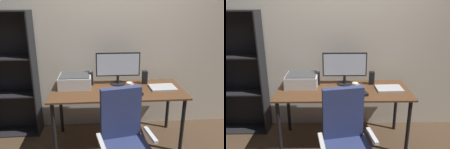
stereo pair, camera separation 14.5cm
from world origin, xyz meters
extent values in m
plane|color=#4C3826|center=(0.00, 0.00, 0.00)|extent=(12.00, 12.00, 0.00)
cube|color=beige|center=(0.00, 0.51, 1.30)|extent=(6.40, 0.10, 2.60)
cube|color=#56351E|center=(0.00, 0.00, 0.73)|extent=(1.64, 0.69, 0.02)
cylinder|color=black|center=(-0.76, -0.28, 0.36)|extent=(0.04, 0.04, 0.72)
cylinder|color=black|center=(0.76, -0.28, 0.36)|extent=(0.04, 0.04, 0.72)
cylinder|color=black|center=(-0.76, 0.28, 0.36)|extent=(0.04, 0.04, 0.72)
cylinder|color=black|center=(0.76, 0.28, 0.36)|extent=(0.04, 0.04, 0.72)
cylinder|color=black|center=(0.02, 0.20, 0.75)|extent=(0.20, 0.20, 0.01)
cylinder|color=black|center=(0.02, 0.20, 0.80)|extent=(0.04, 0.04, 0.10)
cube|color=black|center=(0.02, 0.20, 1.01)|extent=(0.57, 0.03, 0.31)
cube|color=silver|center=(0.02, 0.19, 1.01)|extent=(0.54, 0.01, 0.28)
cube|color=#B7BABC|center=(0.00, -0.20, 0.75)|extent=(0.29, 0.12, 0.02)
cube|color=black|center=(0.25, -0.17, 0.76)|extent=(0.08, 0.11, 0.03)
cylinder|color=white|center=(0.14, -0.03, 0.79)|extent=(0.08, 0.08, 0.10)
cube|color=white|center=(0.19, -0.03, 0.79)|extent=(0.02, 0.01, 0.06)
cube|color=#B7BABC|center=(0.57, 0.00, 0.75)|extent=(0.33, 0.24, 0.02)
cube|color=black|center=(-0.33, 0.19, 0.82)|extent=(0.06, 0.07, 0.17)
cube|color=black|center=(0.38, 0.19, 0.82)|extent=(0.06, 0.07, 0.17)
cube|color=silver|center=(-0.53, 0.14, 0.81)|extent=(0.40, 0.34, 0.15)
cube|color=#424244|center=(-0.53, 0.14, 0.90)|extent=(0.37, 0.31, 0.01)
cube|color=navy|center=(-0.03, -0.63, 0.75)|extent=(0.41, 0.14, 0.52)
cube|color=silver|center=(-0.23, -0.86, 0.58)|extent=(0.09, 0.26, 0.03)
cube|color=silver|center=(0.24, -0.77, 0.58)|extent=(0.09, 0.26, 0.03)
cube|color=black|center=(-1.07, 0.30, 0.84)|extent=(0.02, 0.28, 1.68)
cube|color=black|center=(-1.42, 0.44, 0.84)|extent=(0.72, 0.01, 1.68)
cube|color=black|center=(-1.42, 0.30, 0.01)|extent=(0.68, 0.26, 0.02)
cube|color=black|center=(-1.42, 0.30, 0.59)|extent=(0.68, 0.26, 0.02)
cube|color=black|center=(-1.42, 0.30, 1.09)|extent=(0.68, 0.26, 0.02)
cube|color=black|center=(-1.42, 0.30, 1.68)|extent=(0.68, 0.26, 0.02)
camera|label=1|loc=(-0.25, -2.58, 1.79)|focal=36.02mm
camera|label=2|loc=(-0.11, -2.59, 1.79)|focal=36.02mm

